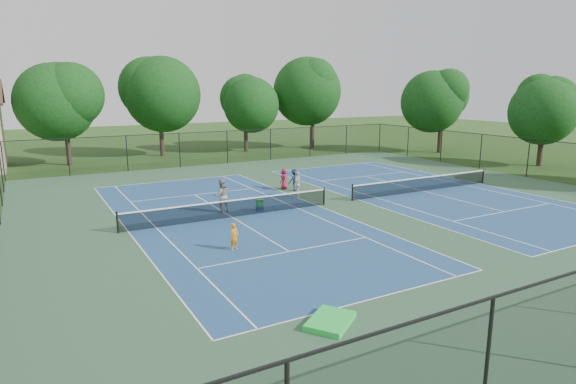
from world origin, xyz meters
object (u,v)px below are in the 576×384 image
ball_hopper (260,203)px  tree_back_c (245,101)px  instructor (221,196)px  tree_back_d (313,88)px  tree_side_f (545,107)px  bystander_b (295,180)px  tree_back_b (159,91)px  child_player (234,237)px  bystander_a (297,184)px  ball_crate (260,209)px  tree_back_a (63,98)px  tree_side_e (442,98)px  bystander_c (284,179)px

ball_hopper → tree_back_c: bearing=67.6°
instructor → ball_hopper: 2.20m
tree_back_d → tree_side_f: (11.00, -21.00, -1.57)m
bystander_b → tree_side_f: bearing=175.0°
tree_back_b → child_player: (-4.96, -31.02, -5.99)m
bystander_b → bystander_a: bearing=63.3°
tree_back_b → tree_back_d: tree_back_d is taller
tree_back_d → bystander_a: (-14.41, -21.42, -5.97)m
tree_back_d → bystander_b: (-13.60, -19.67, -6.07)m
tree_back_b → bystander_b: bearing=-81.1°
ball_crate → ball_hopper: size_ratio=0.94×
tree_side_f → ball_crate: bearing=-175.2°
ball_crate → tree_back_a: bearing=108.7°
tree_side_e → tree_back_a: bearing=164.5°
tree_back_d → ball_hopper: 30.28m
tree_back_c → instructor: tree_back_c is taller
ball_hopper → bystander_a: bearing=29.1°
tree_side_f → ball_crate: 29.62m
instructor → tree_side_e: bearing=-155.6°
tree_back_b → tree_back_c: size_ratio=1.19×
child_player → ball_crate: size_ratio=3.25×
tree_back_d → bystander_c: tree_back_d is taller
bystander_a → ball_crate: 4.25m
tree_back_c → bystander_a: bearing=-105.9°
child_player → tree_back_a: bearing=73.5°
tree_back_a → ball_crate: size_ratio=24.65×
instructor → bystander_a: instructor is taller
tree_back_d → ball_crate: (-18.07, -23.46, -6.68)m
tree_back_c → tree_back_d: (8.00, -1.00, 1.34)m
tree_side_f → bystander_b: size_ratio=5.36×
tree_side_f → bystander_a: size_ratio=4.76×
bystander_a → bystander_c: bearing=-140.9°
tree_side_e → bystander_c: tree_side_e is taller
bystander_c → ball_crate: size_ratio=3.87×
tree_back_c → child_player: size_ratio=6.96×
tree_back_b → bystander_b: tree_back_b is taller
tree_back_a → child_player: bearing=-82.1°
instructor → bystander_c: 7.26m
tree_back_d → instructor: tree_back_d is taller
child_player → tree_side_f: bearing=-10.7°
instructor → tree_back_d: bearing=-129.9°
tree_side_e → tree_side_f: 11.06m
bystander_a → bystander_c: 2.74m
bystander_a → bystander_b: size_ratio=1.12×
tree_back_c → ball_hopper: bearing=-112.4°
child_player → ball_crate: child_player is taller
instructor → ball_crate: bearing=158.2°
tree_back_b → tree_back_d: (17.00, -2.00, 0.23)m
ball_crate → bystander_c: bearing=48.7°
tree_back_d → tree_side_f: 23.76m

